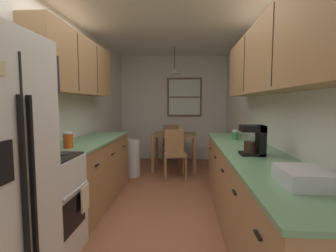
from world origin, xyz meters
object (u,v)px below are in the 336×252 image
(dish_rack, at_px, (304,177))
(coffee_maker, at_px, (255,139))
(stove_range, at_px, (40,207))
(dining_chair_far, at_px, (172,141))
(storage_canister, at_px, (68,140))
(table_serving_bowl, at_px, (176,133))
(trash_bin, at_px, (133,158))
(mug_spare, at_px, (235,136))
(mug_by_coffeemaker, at_px, (235,133))
(dining_table, at_px, (174,140))
(microwave_over_range, at_px, (21,71))
(dining_chair_near, at_px, (175,151))

(dish_rack, bearing_deg, coffee_maker, 93.60)
(stove_range, bearing_deg, dining_chair_far, 75.30)
(storage_canister, xyz_separation_m, table_serving_bowl, (1.12, 2.47, -0.20))
(trash_bin, bearing_deg, table_serving_bowl, 31.66)
(coffee_maker, bearing_deg, mug_spare, 89.18)
(dining_chair_far, height_order, coffee_maker, coffee_maker)
(coffee_maker, bearing_deg, mug_by_coffeemaker, 87.20)
(dining_table, xyz_separation_m, table_serving_bowl, (0.04, -0.07, 0.16))
(coffee_maker, height_order, dish_rack, coffee_maker)
(dining_table, height_order, mug_spare, mug_spare)
(trash_bin, xyz_separation_m, table_serving_bowl, (0.82, 0.50, 0.44))
(microwave_over_range, xyz_separation_m, coffee_maker, (2.08, 0.33, -0.62))
(mug_spare, bearing_deg, storage_canister, -158.58)
(dining_chair_near, distance_m, storage_canister, 2.29)
(mug_by_coffeemaker, bearing_deg, dish_rack, -90.19)
(stove_range, relative_size, table_serving_bowl, 6.74)
(dining_table, bearing_deg, coffee_maker, -72.32)
(dining_chair_far, bearing_deg, dining_chair_near, -84.26)
(dining_chair_far, bearing_deg, trash_bin, -120.33)
(storage_canister, height_order, coffee_maker, coffee_maker)
(table_serving_bowl, bearing_deg, coffee_maker, -72.69)
(microwave_over_range, bearing_deg, trash_bin, 80.96)
(mug_spare, bearing_deg, stove_range, -145.28)
(stove_range, distance_m, mug_spare, 2.45)
(dish_rack, xyz_separation_m, table_serving_bowl, (-0.91, 3.62, -0.16))
(storage_canister, bearing_deg, mug_spare, 21.42)
(stove_range, bearing_deg, dining_table, 71.20)
(dish_rack, bearing_deg, storage_canister, 150.53)
(coffee_maker, bearing_deg, dining_table, 107.68)
(dining_chair_near, bearing_deg, dish_rack, -73.47)
(storage_canister, bearing_deg, dining_chair_near, 60.43)
(stove_range, height_order, dining_table, stove_range)
(coffee_maker, xyz_separation_m, mug_spare, (0.01, 1.04, -0.10))
(stove_range, distance_m, coffee_maker, 2.07)
(dining_chair_near, height_order, dish_rack, dish_rack)
(storage_canister, relative_size, table_serving_bowl, 1.06)
(trash_bin, height_order, dish_rack, dish_rack)
(microwave_over_range, bearing_deg, mug_spare, 33.24)
(microwave_over_range, relative_size, mug_by_coffeemaker, 4.88)
(stove_range, bearing_deg, storage_canister, 90.54)
(dining_table, distance_m, coffee_maker, 2.98)
(dining_chair_far, distance_m, storage_canister, 3.33)
(dining_table, height_order, trash_bin, dining_table)
(trash_bin, bearing_deg, storage_canister, -98.65)
(stove_range, distance_m, dining_chair_near, 2.77)
(table_serving_bowl, bearing_deg, dining_table, 120.75)
(dining_chair_near, relative_size, trash_bin, 1.29)
(mug_spare, distance_m, dish_rack, 1.92)
(dining_table, bearing_deg, mug_spare, -62.78)
(dining_chair_near, bearing_deg, storage_canister, -119.57)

